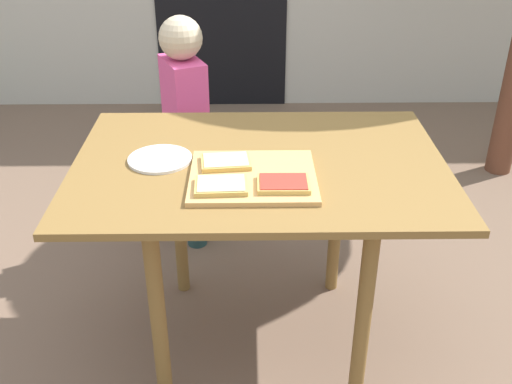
% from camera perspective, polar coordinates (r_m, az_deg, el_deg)
% --- Properties ---
extents(ground_plane, '(16.00, 16.00, 0.00)m').
position_cam_1_polar(ground_plane, '(2.36, 0.28, -13.71)').
color(ground_plane, brown).
extents(dining_table, '(1.19, 0.83, 0.75)m').
position_cam_1_polar(dining_table, '(1.97, 0.32, 0.34)').
color(dining_table, brown).
rests_on(dining_table, ground).
extents(cutting_board, '(0.38, 0.34, 0.02)m').
position_cam_1_polar(cutting_board, '(1.81, -0.30, 1.45)').
color(cutting_board, tan).
rests_on(cutting_board, dining_table).
extents(pizza_slice_near_right, '(0.15, 0.11, 0.02)m').
position_cam_1_polar(pizza_slice_near_right, '(1.74, 2.62, 0.80)').
color(pizza_slice_near_right, tan).
rests_on(pizza_slice_near_right, cutting_board).
extents(pizza_slice_far_left, '(0.16, 0.13, 0.02)m').
position_cam_1_polar(pizza_slice_far_left, '(1.87, -2.88, 2.88)').
color(pizza_slice_far_left, tan).
rests_on(pizza_slice_far_left, cutting_board).
extents(pizza_slice_near_left, '(0.16, 0.12, 0.02)m').
position_cam_1_polar(pizza_slice_near_left, '(1.73, -3.33, 0.63)').
color(pizza_slice_near_left, tan).
rests_on(pizza_slice_near_left, cutting_board).
extents(plate_white_left, '(0.20, 0.20, 0.01)m').
position_cam_1_polar(plate_white_left, '(1.95, -9.08, 3.10)').
color(plate_white_left, white).
rests_on(plate_white_left, dining_table).
extents(child_left, '(0.22, 0.28, 1.05)m').
position_cam_1_polar(child_left, '(2.64, -6.69, 6.92)').
color(child_left, '#264444').
rests_on(child_left, ground).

